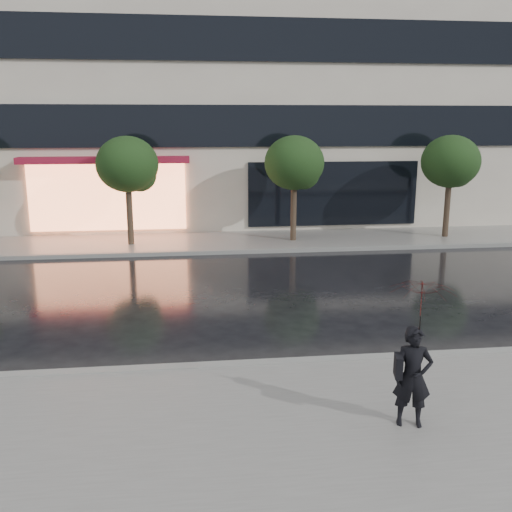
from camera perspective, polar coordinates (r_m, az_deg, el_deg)
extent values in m
plane|color=black|center=(11.66, -1.98, -9.25)|extent=(120.00, 120.00, 0.00)
cube|color=slate|center=(8.73, -0.09, -17.04)|extent=(60.00, 4.50, 0.12)
cube|color=slate|center=(21.46, -4.30, 1.41)|extent=(60.00, 3.50, 0.12)
cube|color=gray|center=(10.72, -1.52, -10.94)|extent=(60.00, 0.25, 0.14)
cube|color=gray|center=(19.75, -4.07, 0.40)|extent=(60.00, 0.25, 0.14)
cube|color=beige|center=(29.10, -5.38, 22.20)|extent=(30.00, 12.00, 18.00)
cube|color=black|center=(22.69, -4.69, 12.83)|extent=(28.00, 0.12, 1.60)
cube|color=black|center=(22.89, -4.85, 20.86)|extent=(28.00, 0.12, 1.60)
cube|color=#FF8C59|center=(23.05, -14.59, 5.72)|extent=(6.00, 0.10, 2.60)
cube|color=maroon|center=(22.59, -14.92, 9.26)|extent=(6.40, 0.70, 0.25)
cube|color=black|center=(23.60, 7.73, 6.20)|extent=(7.00, 0.10, 2.60)
cylinder|color=#33261C|center=(21.11, -12.50, 3.80)|extent=(0.22, 0.22, 2.20)
ellipsoid|color=#1A3213|center=(20.90, -12.76, 8.94)|extent=(2.20, 2.20, 1.98)
sphere|color=#1A3213|center=(21.09, -11.56, 7.95)|extent=(1.20, 1.20, 1.20)
cylinder|color=#33261C|center=(21.36, 3.77, 4.20)|extent=(0.22, 0.22, 2.20)
ellipsoid|color=#1A3213|center=(21.15, 3.84, 9.29)|extent=(2.20, 2.20, 1.98)
sphere|color=#1A3213|center=(21.45, 4.79, 8.25)|extent=(1.20, 1.20, 1.20)
cylinder|color=#33261C|center=(23.21, 18.53, 4.27)|extent=(0.22, 0.22, 2.20)
ellipsoid|color=#1A3213|center=(23.02, 18.88, 8.94)|extent=(2.20, 2.20, 1.98)
sphere|color=#1A3213|center=(23.40, 19.49, 7.97)|extent=(1.20, 1.20, 1.20)
imported|color=black|center=(8.72, 15.40, -11.57)|extent=(0.62, 0.48, 1.51)
imported|color=#390C0A|center=(8.36, 16.18, -5.16)|extent=(1.11, 1.12, 0.85)
cylinder|color=black|center=(8.51, 15.97, -8.18)|extent=(0.02, 0.02, 0.75)
cube|color=black|center=(8.57, 14.04, -10.62)|extent=(0.16, 0.30, 0.32)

